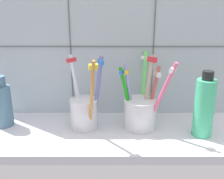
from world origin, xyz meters
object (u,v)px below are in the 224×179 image
(soap_bottle, at_px, (204,107))
(toothbrush_cup_left, at_px, (84,110))
(toothbrush_cup_right, at_px, (141,109))
(ceramic_vase, at_px, (2,104))

(soap_bottle, bearing_deg, toothbrush_cup_left, 172.25)
(toothbrush_cup_right, bearing_deg, toothbrush_cup_left, -178.82)
(ceramic_vase, distance_m, soap_bottle, 0.48)
(toothbrush_cup_left, xyz_separation_m, soap_bottle, (0.27, -0.04, 0.02))
(toothbrush_cup_left, xyz_separation_m, ceramic_vase, (-0.20, 0.01, 0.01))
(toothbrush_cup_left, distance_m, soap_bottle, 0.28)
(ceramic_vase, bearing_deg, soap_bottle, -5.99)
(toothbrush_cup_left, xyz_separation_m, toothbrush_cup_right, (0.14, 0.00, 0.00))
(toothbrush_cup_right, xyz_separation_m, soap_bottle, (0.14, -0.04, 0.02))
(toothbrush_cup_right, bearing_deg, ceramic_vase, 178.33)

